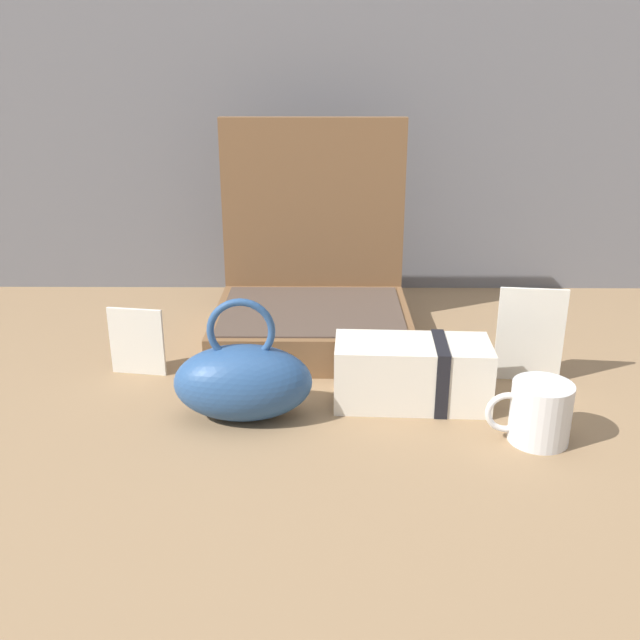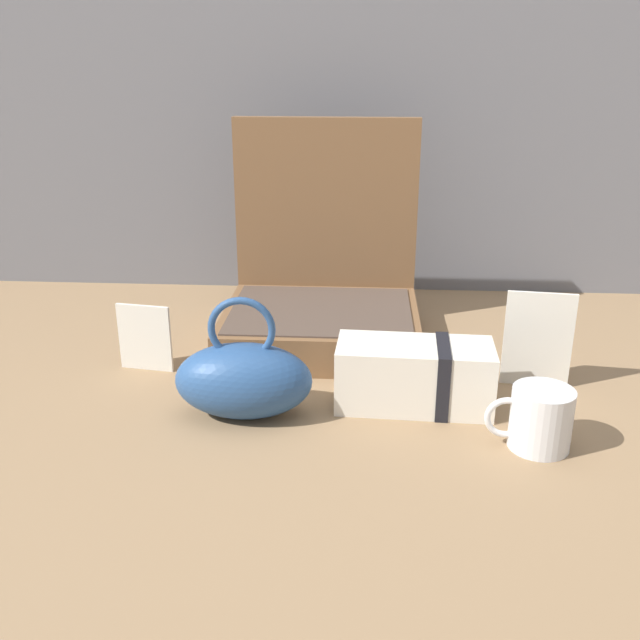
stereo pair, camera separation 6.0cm
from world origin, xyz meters
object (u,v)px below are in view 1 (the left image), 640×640
(cream_toiletry_bag, at_px, (417,373))
(info_card_left, at_px, (139,342))
(open_suitcase, at_px, (315,293))
(teal_pouch_handbag, at_px, (246,381))
(coffee_mug, at_px, (542,412))
(poster_card_right, at_px, (533,335))

(cream_toiletry_bag, bearing_deg, info_card_left, 167.16)
(open_suitcase, relative_size, info_card_left, 3.42)
(teal_pouch_handbag, bearing_deg, info_card_left, 141.85)
(cream_toiletry_bag, relative_size, coffee_mug, 2.02)
(open_suitcase, height_order, teal_pouch_handbag, open_suitcase)
(teal_pouch_handbag, distance_m, poster_card_right, 0.49)
(open_suitcase, height_order, coffee_mug, open_suitcase)
(cream_toiletry_bag, bearing_deg, open_suitcase, 119.91)
(coffee_mug, xyz_separation_m, poster_card_right, (0.04, 0.20, 0.04))
(open_suitcase, bearing_deg, cream_toiletry_bag, -60.09)
(cream_toiletry_bag, bearing_deg, teal_pouch_handbag, -168.95)
(info_card_left, relative_size, poster_card_right, 0.73)
(cream_toiletry_bag, height_order, coffee_mug, cream_toiletry_bag)
(open_suitcase, distance_m, poster_card_right, 0.42)
(cream_toiletry_bag, bearing_deg, coffee_mug, -35.37)
(teal_pouch_handbag, xyz_separation_m, info_card_left, (-0.20, 0.16, -0.00))
(cream_toiletry_bag, distance_m, coffee_mug, 0.20)
(teal_pouch_handbag, height_order, poster_card_right, teal_pouch_handbag)
(open_suitcase, xyz_separation_m, coffee_mug, (0.33, -0.41, -0.04))
(teal_pouch_handbag, relative_size, poster_card_right, 1.29)
(coffee_mug, bearing_deg, teal_pouch_handbag, 171.34)
(info_card_left, bearing_deg, poster_card_right, 7.10)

